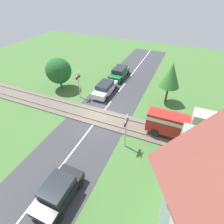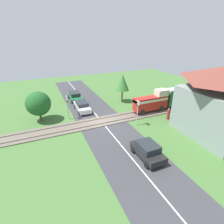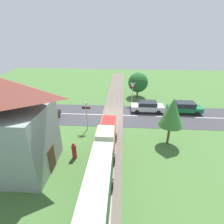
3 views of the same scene
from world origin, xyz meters
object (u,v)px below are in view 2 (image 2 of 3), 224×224
(car_near_crossing, at_px, (82,106))
(car_behind_queue, at_px, (75,96))
(car_far_side, at_px, (148,150))
(train, at_px, (191,94))
(station_building, at_px, (215,104))
(crossing_signal_west_approach, at_px, (67,104))
(pedestrian_by_station, at_px, (168,114))
(crossing_signal_east_approach, at_px, (138,110))

(car_near_crossing, distance_m, car_behind_queue, 5.09)
(car_near_crossing, distance_m, car_far_side, 13.80)
(train, bearing_deg, station_building, -34.15)
(crossing_signal_west_approach, height_order, pedestrian_by_station, crossing_signal_west_approach)
(car_near_crossing, bearing_deg, car_far_side, 12.05)
(car_behind_queue, distance_m, crossing_signal_west_approach, 7.68)
(car_near_crossing, height_order, car_behind_queue, car_behind_queue)
(crossing_signal_west_approach, relative_size, crossing_signal_east_approach, 1.00)
(station_building, bearing_deg, car_behind_queue, -146.81)
(car_far_side, bearing_deg, crossing_signal_east_approach, 157.81)
(car_near_crossing, relative_size, crossing_signal_west_approach, 1.28)
(train, xyz_separation_m, station_building, (8.14, -5.52, 2.02))
(car_near_crossing, height_order, station_building, station_building)
(train, xyz_separation_m, car_far_side, (8.77, -14.39, -1.09))
(train, height_order, car_near_crossing, train)
(car_behind_queue, xyz_separation_m, crossing_signal_west_approach, (7.14, -2.48, 1.40))
(train, bearing_deg, car_far_side, -58.64)
(car_far_side, distance_m, pedestrian_by_station, 9.45)
(car_near_crossing, xyz_separation_m, crossing_signal_east_approach, (7.40, 5.36, 1.41))
(crossing_signal_west_approach, height_order, station_building, station_building)
(car_near_crossing, height_order, pedestrian_by_station, pedestrian_by_station)
(car_near_crossing, height_order, crossing_signal_east_approach, crossing_signal_east_approach)
(crossing_signal_east_approach, bearing_deg, car_near_crossing, -144.08)
(crossing_signal_west_approach, bearing_deg, car_far_side, 25.10)
(crossing_signal_west_approach, relative_size, station_building, 0.42)
(crossing_signal_west_approach, height_order, crossing_signal_east_approach, same)
(car_far_side, xyz_separation_m, crossing_signal_east_approach, (-6.09, 2.48, 1.40))
(station_building, distance_m, pedestrian_by_station, 6.30)
(car_near_crossing, relative_size, crossing_signal_east_approach, 1.28)
(car_behind_queue, bearing_deg, train, 60.38)
(car_far_side, bearing_deg, car_near_crossing, -167.95)
(train, distance_m, car_far_side, 16.89)
(train, relative_size, crossing_signal_west_approach, 6.07)
(train, height_order, car_behind_queue, train)
(train, relative_size, crossing_signal_east_approach, 6.07)
(car_behind_queue, bearing_deg, crossing_signal_east_approach, 23.22)
(car_far_side, relative_size, crossing_signal_west_approach, 1.07)
(train, height_order, station_building, station_building)
(pedestrian_by_station, bearing_deg, car_near_crossing, -126.52)
(crossing_signal_east_approach, bearing_deg, pedestrian_by_station, 87.56)
(station_building, bearing_deg, crossing_signal_west_approach, -127.26)
(train, xyz_separation_m, crossing_signal_west_approach, (-2.68, -19.76, 0.31))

